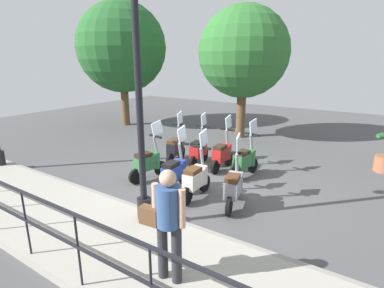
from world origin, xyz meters
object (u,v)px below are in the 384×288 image
object	(u,v)px
scooter_near_1	(196,178)
lamp_post_near	(140,113)
tree_distant	(244,52)
scooter_far_1	(222,154)
pedestrian_with_bag	(167,218)
scooter_far_2	(199,150)
scooter_near_0	(234,186)
scooter_far_3	(176,147)
scooter_far_0	(245,160)
scooter_near_3	(148,162)
tree_large	(122,48)
scooter_near_2	(175,172)

from	to	relation	value
scooter_near_1	lamp_post_near	bearing A→B (deg)	170.33
tree_distant	scooter_far_1	bearing A→B (deg)	-163.04
pedestrian_with_bag	scooter_far_2	bearing A→B (deg)	21.77
lamp_post_near	scooter_near_0	xyz separation A→B (m)	(1.59, -1.10, -1.67)
scooter_far_2	scooter_far_3	world-z (taller)	same
scooter_far_0	scooter_far_1	bearing A→B (deg)	89.14
scooter_near_3	scooter_far_2	distance (m)	1.77
lamp_post_near	pedestrian_with_bag	world-z (taller)	lamp_post_near
tree_large	scooter_near_1	size ratio (longest dim) A/B	3.66
tree_distant	scooter_near_2	world-z (taller)	tree_distant
scooter_near_0	tree_large	bearing A→B (deg)	44.81
scooter_near_0	scooter_far_3	world-z (taller)	same
tree_distant	scooter_near_2	bearing A→B (deg)	-171.28
scooter_near_3	scooter_far_0	distance (m)	2.57
lamp_post_near	pedestrian_with_bag	xyz separation A→B (m)	(-1.06, -1.39, -1.08)
pedestrian_with_bag	scooter_near_2	size ratio (longest dim) A/B	1.03
pedestrian_with_bag	scooter_far_2	world-z (taller)	pedestrian_with_bag
scooter_near_2	scooter_far_3	xyz separation A→B (m)	(1.70, 1.21, 0.00)
scooter_far_1	scooter_near_2	bearing A→B (deg)	171.12
scooter_far_0	scooter_far_2	size ratio (longest dim) A/B	1.00
tree_large	scooter_far_2	world-z (taller)	tree_large
scooter_near_3	scooter_far_1	size ratio (longest dim) A/B	1.00
scooter_near_1	scooter_far_1	distance (m)	1.99
lamp_post_near	scooter_far_2	world-z (taller)	lamp_post_near
pedestrian_with_bag	scooter_far_1	world-z (taller)	pedestrian_with_bag
scooter_near_0	scooter_far_0	bearing A→B (deg)	1.91
tree_distant	scooter_far_3	size ratio (longest dim) A/B	3.30
pedestrian_with_bag	scooter_near_2	bearing A→B (deg)	29.40
scooter_near_2	scooter_near_3	xyz separation A→B (m)	(0.18, 0.99, 0.00)
tree_large	tree_distant	bearing A→B (deg)	-81.92
lamp_post_near	scooter_near_1	world-z (taller)	lamp_post_near
tree_distant	scooter_far_2	xyz separation A→B (m)	(-3.83, -0.39, -2.84)
pedestrian_with_bag	scooter_near_0	distance (m)	2.73
scooter_far_3	tree_distant	bearing A→B (deg)	-15.94
tree_distant	scooter_near_1	xyz separation A→B (m)	(-5.77, -1.51, -2.84)
scooter_far_3	scooter_far_0	bearing A→B (deg)	-99.82
scooter_near_3	scooter_far_0	xyz separation A→B (m)	(1.58, -2.03, 0.00)
pedestrian_with_bag	scooter_near_2	distance (m)	3.26
scooter_far_2	scooter_near_2	bearing A→B (deg)	-172.87
scooter_near_0	scooter_near_3	bearing A→B (deg)	72.27
scooter_near_1	scooter_far_0	size ratio (longest dim) A/B	1.00
tree_distant	scooter_near_2	xyz separation A→B (m)	(-5.71, -0.88, -2.84)
pedestrian_with_bag	tree_distant	distance (m)	9.05
lamp_post_near	tree_large	world-z (taller)	tree_large
pedestrian_with_bag	tree_large	bearing A→B (deg)	42.62
pedestrian_with_bag	scooter_far_1	bearing A→B (deg)	13.40
scooter_near_2	scooter_far_0	bearing A→B (deg)	-32.72
tree_large	scooter_near_1	world-z (taller)	tree_large
scooter_far_3	scooter_near_0	bearing A→B (deg)	-132.78
pedestrian_with_bag	scooter_far_3	world-z (taller)	pedestrian_with_bag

